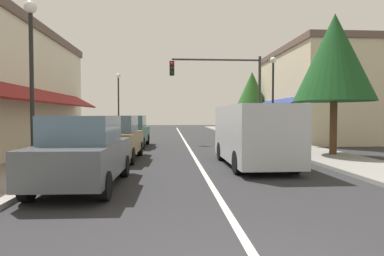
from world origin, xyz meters
name	(u,v)px	position (x,y,z in m)	size (l,w,h in m)	color
ground_plane	(186,143)	(0.00, 18.00, 0.00)	(80.00, 80.00, 0.00)	#28282B
sidewalk_left	(99,143)	(-5.50, 18.00, 0.06)	(2.60, 56.00, 0.12)	gray
sidewalk_right	(270,142)	(5.50, 18.00, 0.06)	(2.60, 56.00, 0.12)	gray
lane_center_stripe	(186,143)	(0.00, 18.00, 0.00)	(0.14, 52.00, 0.01)	silver
storefront_right_block	(311,94)	(9.08, 20.00, 3.27)	(5.88, 10.20, 6.53)	beige
parked_car_nearest_left	(84,152)	(-3.17, 5.19, 0.88)	(1.84, 4.13, 1.77)	#4C5156
parked_car_second_left	(116,138)	(-3.18, 10.25, 0.88)	(1.88, 4.15, 1.77)	brown
parked_car_third_left	(131,131)	(-3.22, 15.89, 0.88)	(1.88, 4.15, 1.77)	#0F4C33
van_in_lane	(253,133)	(1.87, 8.34, 1.15)	(2.03, 5.19, 2.12)	#B2B7BC
traffic_signal_mast_arm	(228,83)	(2.70, 18.09, 3.88)	(5.93, 0.50, 5.59)	#333333
street_lamp_left_near	(31,60)	(-5.11, 7.02, 3.42)	(0.36, 0.36, 5.13)	black
street_lamp_right_mid	(273,87)	(4.89, 15.65, 3.42)	(0.36, 0.36, 5.12)	black
street_lamp_left_far	(118,95)	(-5.05, 23.41, 3.39)	(0.36, 0.36, 5.07)	black
tree_right_near	(334,58)	(5.93, 10.60, 4.22)	(3.37, 3.37, 6.09)	#4C331E
tree_right_far	(252,91)	(5.98, 24.82, 3.84)	(2.95, 2.95, 5.48)	#4C331E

